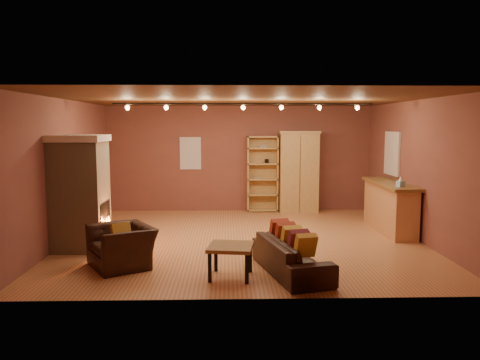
{
  "coord_description": "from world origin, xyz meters",
  "views": [
    {
      "loc": [
        -0.32,
        -9.23,
        2.3
      ],
      "look_at": [
        -0.06,
        0.2,
        1.19
      ],
      "focal_mm": 35.0,
      "sensor_mm": 36.0,
      "label": 1
    }
  ],
  "objects_px": {
    "coffee_table": "(231,250)",
    "bookcase": "(262,173)",
    "armoire": "(298,172)",
    "loveseat": "(291,250)",
    "fireplace": "(80,192)",
    "armchair": "(122,239)",
    "bar_counter": "(389,206)"
  },
  "relations": [
    {
      "from": "armoire",
      "to": "bar_counter",
      "type": "xyz_separation_m",
      "value": [
        1.64,
        -2.3,
        -0.53
      ]
    },
    {
      "from": "fireplace",
      "to": "armchair",
      "type": "distance_m",
      "value": 1.64
    },
    {
      "from": "armchair",
      "to": "bookcase",
      "type": "bearing_deg",
      "value": 120.21
    },
    {
      "from": "armoire",
      "to": "armchair",
      "type": "height_order",
      "value": "armoire"
    },
    {
      "from": "loveseat",
      "to": "coffee_table",
      "type": "distance_m",
      "value": 0.96
    },
    {
      "from": "bar_counter",
      "to": "armchair",
      "type": "bearing_deg",
      "value": -155.14
    },
    {
      "from": "coffee_table",
      "to": "bookcase",
      "type": "bearing_deg",
      "value": 80.77
    },
    {
      "from": "bar_counter",
      "to": "coffee_table",
      "type": "relative_size",
      "value": 3.02
    },
    {
      "from": "armoire",
      "to": "coffee_table",
      "type": "distance_m",
      "value": 5.66
    },
    {
      "from": "armchair",
      "to": "coffee_table",
      "type": "bearing_deg",
      "value": 40.39
    },
    {
      "from": "armoire",
      "to": "loveseat",
      "type": "bearing_deg",
      "value": -99.78
    },
    {
      "from": "fireplace",
      "to": "loveseat",
      "type": "xyz_separation_m",
      "value": [
        3.71,
        -1.57,
        -0.69
      ]
    },
    {
      "from": "loveseat",
      "to": "coffee_table",
      "type": "height_order",
      "value": "loveseat"
    },
    {
      "from": "fireplace",
      "to": "loveseat",
      "type": "distance_m",
      "value": 4.09
    },
    {
      "from": "coffee_table",
      "to": "armchair",
      "type": "bearing_deg",
      "value": 161.65
    },
    {
      "from": "bookcase",
      "to": "armoire",
      "type": "distance_m",
      "value": 0.96
    },
    {
      "from": "bar_counter",
      "to": "coffee_table",
      "type": "xyz_separation_m",
      "value": [
        -3.47,
        -3.02,
        -0.12
      ]
    },
    {
      "from": "bar_counter",
      "to": "armchair",
      "type": "xyz_separation_m",
      "value": [
        -5.24,
        -2.43,
        -0.09
      ]
    },
    {
      "from": "armoire",
      "to": "bar_counter",
      "type": "relative_size",
      "value": 0.96
    },
    {
      "from": "bookcase",
      "to": "armoire",
      "type": "height_order",
      "value": "armoire"
    },
    {
      "from": "fireplace",
      "to": "bar_counter",
      "type": "xyz_separation_m",
      "value": [
        6.24,
        1.28,
        -0.52
      ]
    },
    {
      "from": "loveseat",
      "to": "bookcase",
      "type": "bearing_deg",
      "value": -13.22
    },
    {
      "from": "fireplace",
      "to": "bar_counter",
      "type": "distance_m",
      "value": 6.39
    },
    {
      "from": "loveseat",
      "to": "armchair",
      "type": "bearing_deg",
      "value": 67.47
    },
    {
      "from": "armoire",
      "to": "bar_counter",
      "type": "distance_m",
      "value": 2.88
    },
    {
      "from": "fireplace",
      "to": "loveseat",
      "type": "bearing_deg",
      "value": -22.9
    },
    {
      "from": "coffee_table",
      "to": "armoire",
      "type": "bearing_deg",
      "value": 70.99
    },
    {
      "from": "coffee_table",
      "to": "fireplace",
      "type": "bearing_deg",
      "value": 147.88
    },
    {
      "from": "armoire",
      "to": "bar_counter",
      "type": "bearing_deg",
      "value": -54.47
    },
    {
      "from": "bookcase",
      "to": "armchair",
      "type": "height_order",
      "value": "bookcase"
    },
    {
      "from": "armoire",
      "to": "loveseat",
      "type": "xyz_separation_m",
      "value": [
        -0.89,
        -5.15,
        -0.7
      ]
    },
    {
      "from": "fireplace",
      "to": "armchair",
      "type": "xyz_separation_m",
      "value": [
        1.0,
        -1.15,
        -0.61
      ]
    }
  ]
}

